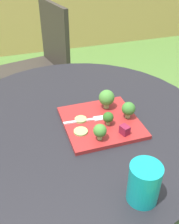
# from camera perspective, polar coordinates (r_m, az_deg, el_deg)

# --- Properties ---
(patio_table) EXTENTS (0.98, 0.98, 0.72)m
(patio_table) POSITION_cam_1_polar(r_m,az_deg,el_deg) (1.13, -2.13, -11.00)
(patio_table) COLOR black
(patio_table) RESTS_ON ground_plane
(patio_chair) EXTENTS (0.53, 0.53, 0.90)m
(patio_chair) POSITION_cam_1_polar(r_m,az_deg,el_deg) (1.97, -10.20, 11.23)
(patio_chair) COLOR #332D28
(patio_chair) RESTS_ON ground_plane
(salad_plate) EXTENTS (0.26, 0.26, 0.01)m
(salad_plate) POSITION_cam_1_polar(r_m,az_deg,el_deg) (0.95, 2.50, -2.20)
(salad_plate) COLOR maroon
(salad_plate) RESTS_ON patio_table
(drinking_glass) EXTENTS (0.08, 0.08, 0.11)m
(drinking_glass) POSITION_cam_1_polar(r_m,az_deg,el_deg) (0.70, 11.61, -15.13)
(drinking_glass) COLOR #0F8C93
(drinking_glass) RESTS_ON patio_table
(fork) EXTENTS (0.15, 0.03, 0.00)m
(fork) POSITION_cam_1_polar(r_m,az_deg,el_deg) (0.94, -0.08, -1.68)
(fork) COLOR silver
(fork) RESTS_ON salad_plate
(broccoli_floret_0) EXTENTS (0.04, 0.04, 0.05)m
(broccoli_floret_0) POSITION_cam_1_polar(r_m,az_deg,el_deg) (0.91, 4.04, -1.20)
(broccoli_floret_0) COLOR #99B770
(broccoli_floret_0) RESTS_ON salad_plate
(broccoli_floret_1) EXTENTS (0.06, 0.06, 0.07)m
(broccoli_floret_1) POSITION_cam_1_polar(r_m,az_deg,el_deg) (0.99, 3.71, 3.05)
(broccoli_floret_1) COLOR #99B770
(broccoli_floret_1) RESTS_ON salad_plate
(broccoli_floret_2) EXTENTS (0.04, 0.04, 0.06)m
(broccoli_floret_2) POSITION_cam_1_polar(r_m,az_deg,el_deg) (0.84, 2.26, -4.09)
(broccoli_floret_2) COLOR #99B770
(broccoli_floret_2) RESTS_ON salad_plate
(broccoli_floret_3) EXTENTS (0.05, 0.05, 0.06)m
(broccoli_floret_3) POSITION_cam_1_polar(r_m,az_deg,el_deg) (0.95, 8.40, 0.65)
(broccoli_floret_3) COLOR #99B770
(broccoli_floret_3) RESTS_ON salad_plate
(cucumber_slice_0) EXTENTS (0.04, 0.04, 0.01)m
(cucumber_slice_0) POSITION_cam_1_polar(r_m,az_deg,el_deg) (0.94, -1.86, -1.59)
(cucumber_slice_0) COLOR #8EB766
(cucumber_slice_0) RESTS_ON salad_plate
(cucumber_slice_1) EXTENTS (0.05, 0.05, 0.01)m
(cucumber_slice_1) POSITION_cam_1_polar(r_m,az_deg,el_deg) (0.89, -1.90, -4.20)
(cucumber_slice_1) COLOR #8EB766
(cucumber_slice_1) RESTS_ON salad_plate
(beet_chunk_0) EXTENTS (0.03, 0.04, 0.03)m
(beet_chunk_0) POSITION_cam_1_polar(r_m,az_deg,el_deg) (0.88, 7.59, -3.86)
(beet_chunk_0) COLOR maroon
(beet_chunk_0) RESTS_ON salad_plate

